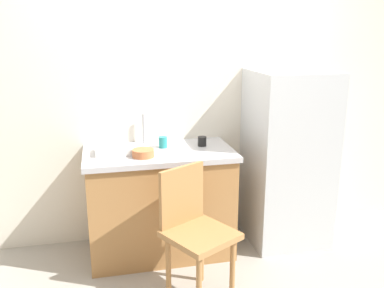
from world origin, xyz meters
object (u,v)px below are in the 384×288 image
(chair, at_px, (194,228))
(terracotta_bowl, at_px, (143,153))
(refrigerator, at_px, (287,158))
(dish_tray, at_px, (115,150))
(cup_teal, at_px, (163,142))
(cup_black, at_px, (202,141))

(chair, height_order, terracotta_bowl, terracotta_bowl)
(refrigerator, xyz_separation_m, dish_tray, (-1.41, 0.01, 0.16))
(cup_teal, height_order, cup_black, cup_teal)
(chair, relative_size, cup_teal, 10.15)
(cup_teal, relative_size, cup_black, 1.16)
(refrigerator, relative_size, chair, 1.62)
(chair, height_order, cup_black, cup_black)
(chair, bearing_deg, terracotta_bowl, 89.21)
(chair, bearing_deg, cup_black, 43.16)
(cup_black, bearing_deg, cup_teal, 176.00)
(refrigerator, height_order, cup_teal, refrigerator)
(chair, relative_size, cup_black, 11.75)
(cup_teal, bearing_deg, terracotta_bowl, -130.30)
(terracotta_bowl, xyz_separation_m, cup_black, (0.49, 0.19, 0.01))
(chair, bearing_deg, dish_tray, 97.24)
(dish_tray, bearing_deg, chair, -53.82)
(chair, distance_m, terracotta_bowl, 0.68)
(dish_tray, bearing_deg, refrigerator, -0.26)
(refrigerator, height_order, cup_black, refrigerator)
(dish_tray, height_order, terracotta_bowl, terracotta_bowl)
(refrigerator, relative_size, cup_black, 19.01)
(refrigerator, bearing_deg, cup_black, 175.47)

